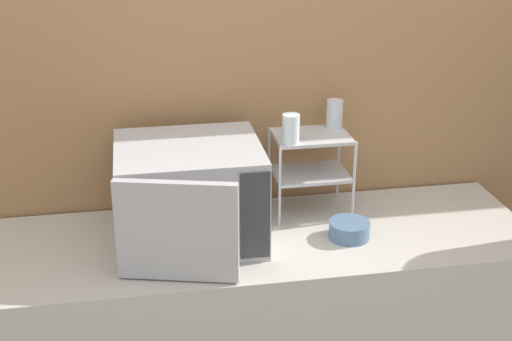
# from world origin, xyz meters

# --- Properties ---
(wall_back) EXTENTS (8.00, 0.06, 2.60)m
(wall_back) POSITION_xyz_m (0.00, 0.65, 1.30)
(wall_back) COLOR #9E7047
(wall_back) RESTS_ON ground_plane
(microwave) EXTENTS (0.49, 0.54, 0.34)m
(microwave) POSITION_xyz_m (-0.25, 0.33, 1.10)
(microwave) COLOR #ADADB2
(microwave) RESTS_ON counter
(dish_rack) EXTENTS (0.28, 0.21, 0.30)m
(dish_rack) POSITION_xyz_m (0.20, 0.47, 1.14)
(dish_rack) COLOR #B2B2B7
(dish_rack) RESTS_ON counter
(glass_front_left) EXTENTS (0.06, 0.06, 0.10)m
(glass_front_left) POSITION_xyz_m (0.11, 0.41, 1.28)
(glass_front_left) COLOR silver
(glass_front_left) RESTS_ON dish_rack
(glass_back_right) EXTENTS (0.06, 0.06, 0.10)m
(glass_back_right) POSITION_xyz_m (0.31, 0.54, 1.28)
(glass_back_right) COLOR silver
(glass_back_right) RESTS_ON dish_rack
(bowl) EXTENTS (0.14, 0.14, 0.06)m
(bowl) POSITION_xyz_m (0.29, 0.25, 0.96)
(bowl) COLOR slate
(bowl) RESTS_ON counter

